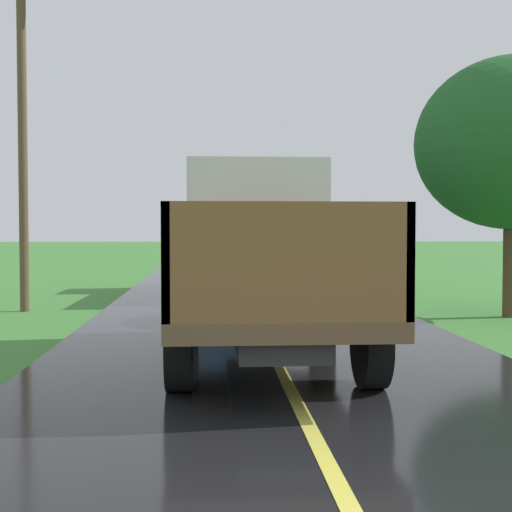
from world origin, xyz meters
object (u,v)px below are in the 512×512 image
object	(u,v)px
utility_pole_roadside	(23,131)
banana_truck_far	(231,241)
banana_truck_near	(261,255)
roadside_tree_near_left	(512,144)

from	to	relation	value
utility_pole_roadside	banana_truck_far	bearing A→B (deg)	42.47
banana_truck_far	banana_truck_near	bearing A→B (deg)	-89.37
utility_pole_roadside	banana_truck_near	bearing A→B (deg)	-50.11
banana_truck_far	roadside_tree_near_left	bearing A→B (deg)	-47.11
banana_truck_far	utility_pole_roadside	distance (m)	6.90
utility_pole_roadside	roadside_tree_near_left	distance (m)	10.47
banana_truck_near	utility_pole_roadside	distance (m)	7.97
banana_truck_far	utility_pole_roadside	size ratio (longest dim) A/B	0.79
banana_truck_near	utility_pole_roadside	xyz separation A→B (m)	(-4.85, 5.80, 2.54)
banana_truck_near	banana_truck_far	xyz separation A→B (m)	(-0.11, 10.13, 0.01)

